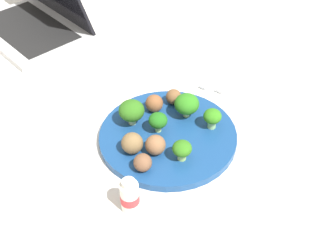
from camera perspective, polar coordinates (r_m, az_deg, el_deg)
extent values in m
plane|color=silver|center=(0.89, 0.00, -1.72)|extent=(4.00, 4.00, 0.00)
cylinder|color=navy|center=(0.88, 0.00, -1.34)|extent=(0.28, 0.28, 0.02)
cylinder|color=#A5C36F|center=(0.88, -1.30, -0.29)|extent=(0.01, 0.01, 0.01)
ellipsoid|color=#20661A|center=(0.86, -1.32, 0.75)|extent=(0.04, 0.04, 0.03)
cylinder|color=#A2C57E|center=(0.91, 2.62, 1.59)|extent=(0.01, 0.01, 0.01)
ellipsoid|color=#2C771C|center=(0.90, 2.67, 2.84)|extent=(0.05, 0.05, 0.04)
cylinder|color=#A2CD6D|center=(0.82, 1.83, -3.98)|extent=(0.02, 0.02, 0.01)
ellipsoid|color=#31701B|center=(0.81, 1.86, -2.97)|extent=(0.04, 0.04, 0.03)
cylinder|color=#91C67B|center=(0.89, 5.77, 0.24)|extent=(0.02, 0.02, 0.02)
ellipsoid|color=#327B1A|center=(0.88, 5.86, 1.29)|extent=(0.04, 0.04, 0.03)
cylinder|color=#ABC281|center=(0.90, -4.72, 0.73)|extent=(0.02, 0.02, 0.01)
ellipsoid|color=#2E691A|center=(0.88, -4.82, 2.04)|extent=(0.05, 0.05, 0.04)
sphere|color=brown|center=(0.83, -1.66, -2.50)|extent=(0.04, 0.04, 0.04)
sphere|color=brown|center=(0.94, 0.75, 3.87)|extent=(0.03, 0.03, 0.03)
sphere|color=brown|center=(0.92, -1.82, 3.00)|extent=(0.04, 0.04, 0.04)
sphere|color=brown|center=(0.80, -3.35, -4.82)|extent=(0.03, 0.03, 0.03)
sphere|color=brown|center=(0.83, -4.73, -2.27)|extent=(0.04, 0.04, 0.04)
cube|color=white|center=(1.06, 7.55, 6.25)|extent=(0.18, 0.13, 0.01)
cube|color=silver|center=(1.06, 8.81, 6.46)|extent=(0.09, 0.01, 0.01)
cube|color=silver|center=(1.01, 7.11, 4.90)|extent=(0.03, 0.02, 0.01)
cube|color=white|center=(1.08, 7.59, 7.49)|extent=(0.09, 0.02, 0.01)
cube|color=silver|center=(1.03, 5.37, 5.73)|extent=(0.06, 0.02, 0.01)
cylinder|color=white|center=(0.75, -5.05, -9.23)|extent=(0.03, 0.03, 0.06)
cylinder|color=red|center=(0.76, -5.04, -9.37)|extent=(0.03, 0.03, 0.02)
cylinder|color=silver|center=(0.73, -5.22, -7.51)|extent=(0.02, 0.02, 0.01)
cube|color=beige|center=(1.28, -17.80, 11.85)|extent=(0.28, 0.36, 0.02)
cube|color=black|center=(1.28, -17.89, 12.19)|extent=(0.21, 0.31, 0.00)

